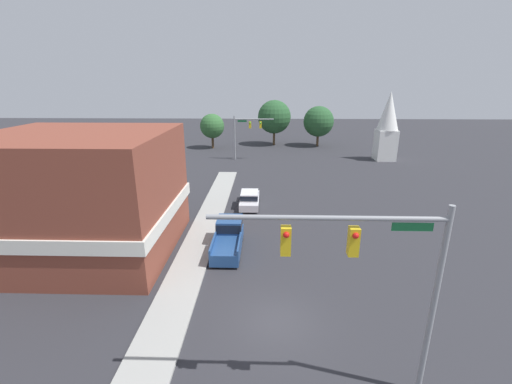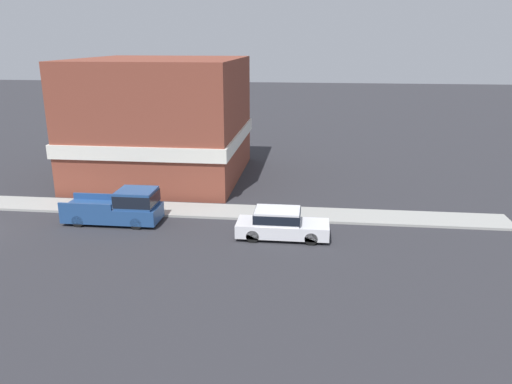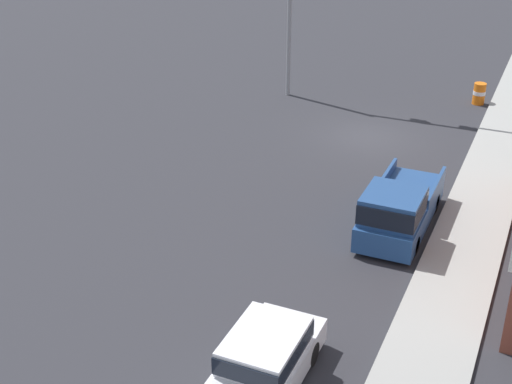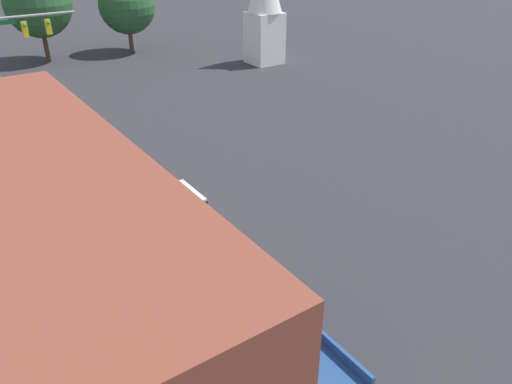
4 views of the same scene
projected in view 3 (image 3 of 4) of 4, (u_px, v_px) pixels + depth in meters
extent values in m
plane|color=#2D2D33|center=(368.00, 137.00, 32.63)|extent=(200.00, 200.00, 0.00)
cube|color=#9E9E99|center=(498.00, 156.00, 30.53)|extent=(2.40, 60.00, 0.14)
cylinder|color=gray|center=(289.00, 20.00, 36.17)|extent=(0.22, 0.22, 8.00)
cylinder|color=black|center=(311.00, 354.00, 18.45)|extent=(0.22, 0.66, 0.66)
cylinder|color=black|center=(255.00, 338.00, 19.03)|extent=(0.22, 0.66, 0.66)
cube|color=silver|center=(260.00, 375.00, 17.45)|extent=(1.82, 4.78, 0.68)
cube|color=silver|center=(265.00, 346.00, 17.38)|extent=(1.68, 2.29, 0.68)
cube|color=black|center=(265.00, 346.00, 17.38)|extent=(1.70, 2.39, 0.48)
cylinder|color=black|center=(414.00, 245.00, 23.33)|extent=(0.22, 0.66, 0.66)
cylinder|color=black|center=(363.00, 235.00, 23.96)|extent=(0.22, 0.66, 0.66)
cylinder|color=black|center=(435.00, 203.00, 26.05)|extent=(0.22, 0.66, 0.66)
cylinder|color=black|center=(388.00, 194.00, 26.68)|extent=(0.22, 0.66, 0.66)
cube|color=navy|center=(401.00, 211.00, 24.88)|extent=(1.96, 5.36, 0.85)
cube|color=navy|center=(393.00, 206.00, 23.28)|extent=(1.87, 2.04, 0.95)
cube|color=black|center=(393.00, 206.00, 23.28)|extent=(1.89, 2.12, 0.66)
cube|color=navy|center=(436.00, 187.00, 25.23)|extent=(0.12, 3.03, 0.35)
cube|color=navy|center=(385.00, 178.00, 25.90)|extent=(0.12, 3.03, 0.35)
cylinder|color=orange|center=(479.00, 94.00, 36.40)|extent=(0.61, 0.61, 1.10)
cylinder|color=white|center=(479.00, 93.00, 36.38)|extent=(0.63, 0.63, 0.20)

